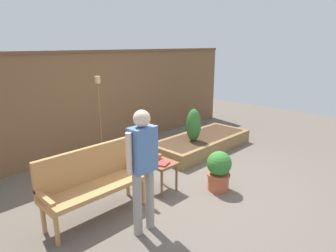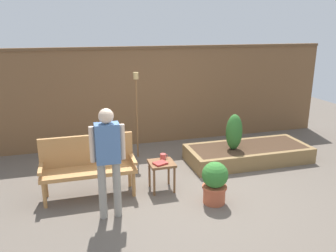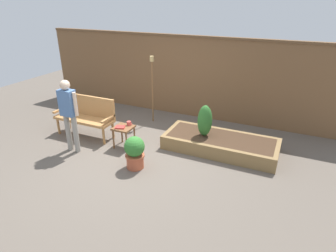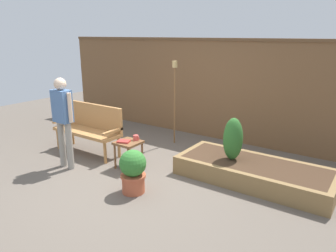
{
  "view_description": "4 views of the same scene",
  "coord_description": "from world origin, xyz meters",
  "px_view_note": "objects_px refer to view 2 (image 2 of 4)",
  "views": [
    {
      "loc": [
        -3.4,
        -2.87,
        2.28
      ],
      "look_at": [
        0.54,
        0.97,
        0.75
      ],
      "focal_mm": 31.62,
      "sensor_mm": 36.0,
      "label": 1
    },
    {
      "loc": [
        -1.69,
        -4.72,
        2.59
      ],
      "look_at": [
        -0.16,
        0.59,
        0.96
      ],
      "focal_mm": 36.76,
      "sensor_mm": 36.0,
      "label": 2
    },
    {
      "loc": [
        2.85,
        -4.52,
        3.04
      ],
      "look_at": [
        0.61,
        0.37,
        0.63
      ],
      "focal_mm": 30.84,
      "sensor_mm": 36.0,
      "label": 3
    },
    {
      "loc": [
        3.13,
        -3.64,
        2.25
      ],
      "look_at": [
        0.36,
        0.34,
        0.85
      ],
      "focal_mm": 34.34,
      "sensor_mm": 36.0,
      "label": 4
    }
  ],
  "objects_px": {
    "cup_on_table": "(163,156)",
    "shrub_near_bench": "(234,132)",
    "person_by_bench": "(108,154)",
    "side_table": "(162,167)",
    "book_on_table": "(160,163)",
    "tiki_torch": "(137,100)",
    "potted_boxwood": "(215,181)",
    "garden_bench": "(88,162)"
  },
  "relations": [
    {
      "from": "cup_on_table",
      "to": "tiki_torch",
      "type": "height_order",
      "value": "tiki_torch"
    },
    {
      "from": "garden_bench",
      "to": "side_table",
      "type": "xyz_separation_m",
      "value": [
        1.14,
        -0.18,
        -0.15
      ]
    },
    {
      "from": "side_table",
      "to": "cup_on_table",
      "type": "bearing_deg",
      "value": 65.04
    },
    {
      "from": "garden_bench",
      "to": "cup_on_table",
      "type": "relative_size",
      "value": 11.09
    },
    {
      "from": "garden_bench",
      "to": "person_by_bench",
      "type": "xyz_separation_m",
      "value": [
        0.24,
        -0.78,
        0.39
      ]
    },
    {
      "from": "book_on_table",
      "to": "tiki_torch",
      "type": "relative_size",
      "value": 0.12
    },
    {
      "from": "garden_bench",
      "to": "person_by_bench",
      "type": "height_order",
      "value": "person_by_bench"
    },
    {
      "from": "tiki_torch",
      "to": "person_by_bench",
      "type": "distance_m",
      "value": 2.31
    },
    {
      "from": "cup_on_table",
      "to": "potted_boxwood",
      "type": "bearing_deg",
      "value": -52.55
    },
    {
      "from": "potted_boxwood",
      "to": "shrub_near_bench",
      "type": "bearing_deg",
      "value": 54.06
    },
    {
      "from": "side_table",
      "to": "tiki_torch",
      "type": "relative_size",
      "value": 0.28
    },
    {
      "from": "shrub_near_bench",
      "to": "person_by_bench",
      "type": "distance_m",
      "value": 2.82
    },
    {
      "from": "cup_on_table",
      "to": "potted_boxwood",
      "type": "xyz_separation_m",
      "value": [
        0.59,
        -0.77,
        -0.17
      ]
    },
    {
      "from": "book_on_table",
      "to": "shrub_near_bench",
      "type": "distance_m",
      "value": 1.81
    },
    {
      "from": "shrub_near_bench",
      "to": "potted_boxwood",
      "type": "bearing_deg",
      "value": -125.94
    },
    {
      "from": "cup_on_table",
      "to": "shrub_near_bench",
      "type": "height_order",
      "value": "shrub_near_bench"
    },
    {
      "from": "potted_boxwood",
      "to": "book_on_table",
      "type": "bearing_deg",
      "value": 140.53
    },
    {
      "from": "side_table",
      "to": "book_on_table",
      "type": "height_order",
      "value": "book_on_table"
    },
    {
      "from": "garden_bench",
      "to": "tiki_torch",
      "type": "distance_m",
      "value": 1.84
    },
    {
      "from": "shrub_near_bench",
      "to": "tiki_torch",
      "type": "xyz_separation_m",
      "value": [
        -1.69,
        0.87,
        0.53
      ]
    },
    {
      "from": "book_on_table",
      "to": "shrub_near_bench",
      "type": "height_order",
      "value": "shrub_near_bench"
    },
    {
      "from": "book_on_table",
      "to": "cup_on_table",
      "type": "bearing_deg",
      "value": 42.67
    },
    {
      "from": "potted_boxwood",
      "to": "person_by_bench",
      "type": "relative_size",
      "value": 0.42
    },
    {
      "from": "side_table",
      "to": "person_by_bench",
      "type": "height_order",
      "value": "person_by_bench"
    },
    {
      "from": "side_table",
      "to": "cup_on_table",
      "type": "distance_m",
      "value": 0.19
    },
    {
      "from": "potted_boxwood",
      "to": "shrub_near_bench",
      "type": "xyz_separation_m",
      "value": [
        0.95,
        1.32,
        0.29
      ]
    },
    {
      "from": "side_table",
      "to": "cup_on_table",
      "type": "relative_size",
      "value": 3.7
    },
    {
      "from": "cup_on_table",
      "to": "book_on_table",
      "type": "height_order",
      "value": "cup_on_table"
    },
    {
      "from": "tiki_torch",
      "to": "person_by_bench",
      "type": "relative_size",
      "value": 1.1
    },
    {
      "from": "garden_bench",
      "to": "side_table",
      "type": "relative_size",
      "value": 3.0
    },
    {
      "from": "potted_boxwood",
      "to": "shrub_near_bench",
      "type": "relative_size",
      "value": 0.95
    },
    {
      "from": "book_on_table",
      "to": "tiki_torch",
      "type": "height_order",
      "value": "tiki_torch"
    },
    {
      "from": "book_on_table",
      "to": "potted_boxwood",
      "type": "height_order",
      "value": "potted_boxwood"
    },
    {
      "from": "tiki_torch",
      "to": "person_by_bench",
      "type": "xyz_separation_m",
      "value": [
        -0.81,
        -2.15,
        -0.24
      ]
    },
    {
      "from": "side_table",
      "to": "potted_boxwood",
      "type": "height_order",
      "value": "potted_boxwood"
    },
    {
      "from": "cup_on_table",
      "to": "person_by_bench",
      "type": "bearing_deg",
      "value": -142.78
    },
    {
      "from": "shrub_near_bench",
      "to": "tiki_torch",
      "type": "relative_size",
      "value": 0.4
    },
    {
      "from": "potted_boxwood",
      "to": "tiki_torch",
      "type": "relative_size",
      "value": 0.38
    },
    {
      "from": "potted_boxwood",
      "to": "person_by_bench",
      "type": "xyz_separation_m",
      "value": [
        -1.55,
        0.04,
        0.58
      ]
    },
    {
      "from": "tiki_torch",
      "to": "potted_boxwood",
      "type": "bearing_deg",
      "value": -71.32
    },
    {
      "from": "garden_bench",
      "to": "potted_boxwood",
      "type": "bearing_deg",
      "value": -24.55
    },
    {
      "from": "potted_boxwood",
      "to": "shrub_near_bench",
      "type": "distance_m",
      "value": 1.65
    }
  ]
}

